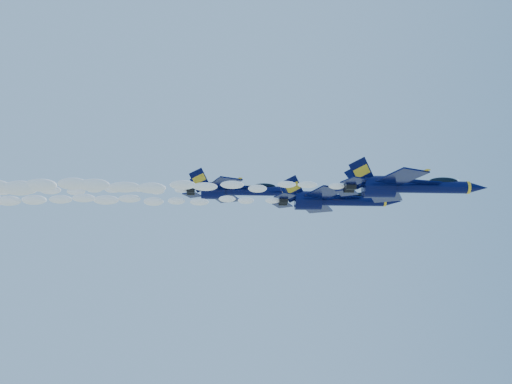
{
  "coord_description": "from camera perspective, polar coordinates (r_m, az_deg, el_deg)",
  "views": [
    {
      "loc": [
        -0.48,
        -77.1,
        131.66
      ],
      "look_at": [
        2.95,
        -2.56,
        153.38
      ],
      "focal_mm": 45.0,
      "sensor_mm": 36.0,
      "label": 1
    }
  ],
  "objects": [
    {
      "name": "jet_third",
      "position": [
        85.68,
        -1.83,
        0.16
      ],
      "size": [
        14.94,
        12.25,
        5.55
      ],
      "color": "#060934"
    },
    {
      "name": "jet_second",
      "position": [
        79.25,
        6.8,
        -0.71
      ],
      "size": [
        15.19,
        12.46,
        5.64
      ],
      "color": "#060934"
    },
    {
      "name": "smoke_trail_jet_second",
      "position": [
        80.46,
        -16.49,
        -0.69
      ],
      "size": [
        51.52,
        1.81,
        1.63
      ],
      "primitive_type": "ellipsoid",
      "color": "white"
    },
    {
      "name": "jet_lead",
      "position": [
        71.83,
        13.27,
        0.5
      ],
      "size": [
        15.83,
        12.98,
        5.88
      ],
      "color": "#060934"
    },
    {
      "name": "smoke_trail_jet_lead",
      "position": [
        70.2,
        -13.17,
        0.52
      ],
      "size": [
        51.52,
        1.89,
        1.7
      ],
      "primitive_type": "ellipsoid",
      "color": "white"
    }
  ]
}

